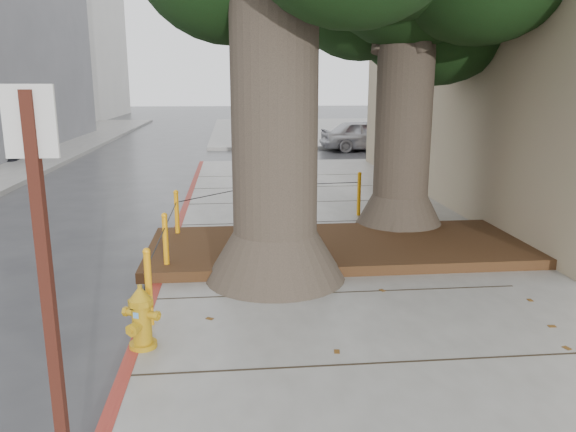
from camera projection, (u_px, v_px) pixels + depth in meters
name	position (u px, v px, depth m)	size (l,w,h in m)	color
ground	(326.00, 379.00, 5.70)	(140.00, 140.00, 0.00)	#28282B
sidewalk_far	(341.00, 130.00, 35.31)	(16.00, 20.00, 0.15)	slate
curb_red	(157.00, 291.00, 7.91)	(0.14, 26.00, 0.16)	maroon
planter_bed	(340.00, 247.00, 9.51)	(6.40, 2.60, 0.16)	black
building_far_white	(31.00, 26.00, 45.88)	(12.00, 18.00, 15.00)	silver
building_side_white	(532.00, 54.00, 31.39)	(10.00, 10.00, 9.00)	silver
building_side_grey	(573.00, 36.00, 37.44)	(12.00, 14.00, 12.00)	slate
bollard_ring	(235.00, 218.00, 9.70)	(3.79, 5.39, 0.95)	orange
fire_hydrant	(141.00, 317.00, 5.99)	(0.39, 0.39, 0.71)	#C28F13
signpost	(49.00, 303.00, 3.17)	(0.28, 0.07, 2.78)	#471911
car_silver	(366.00, 135.00, 24.83)	(1.61, 4.00, 1.36)	#BAB9BE
car_red	(424.00, 138.00, 24.37)	(1.25, 3.59, 1.18)	maroon
car_dark	(3.00, 144.00, 21.92)	(1.71, 4.20, 1.22)	black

